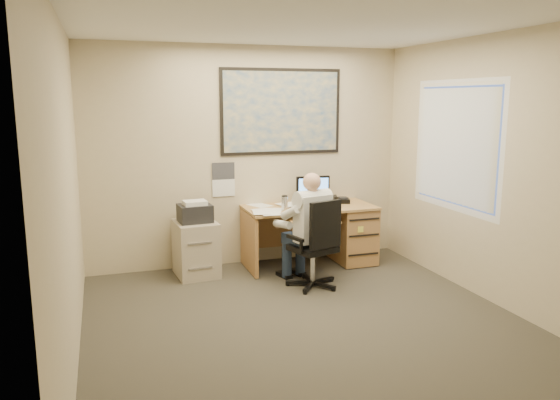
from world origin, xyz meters
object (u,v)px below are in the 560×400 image
object	(u,v)px
desk	(333,228)
person	(312,230)
office_chair	(313,262)
filing_cabinet	(196,243)

from	to	relation	value
desk	person	world-z (taller)	person
desk	office_chair	distance (m)	1.03
office_chair	person	world-z (taller)	person
desk	filing_cabinet	world-z (taller)	desk
person	desk	bearing A→B (deg)	36.88
person	filing_cabinet	bearing A→B (deg)	132.08
desk	filing_cabinet	xyz separation A→B (m)	(-1.75, 0.02, -0.05)
desk	office_chair	world-z (taller)	desk
desk	office_chair	bearing A→B (deg)	-126.28
office_chair	person	xyz separation A→B (m)	(0.01, 0.08, 0.34)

